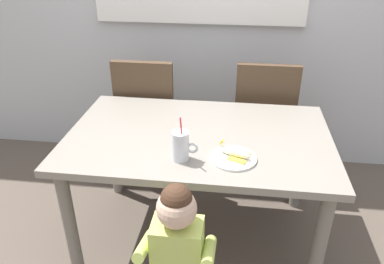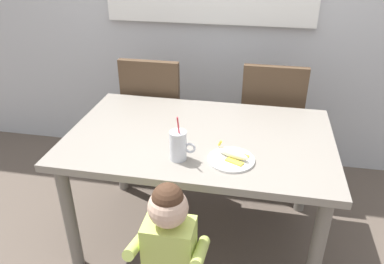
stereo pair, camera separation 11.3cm
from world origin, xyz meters
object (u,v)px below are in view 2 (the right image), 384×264
dining_table (200,149)px  snack_plate (231,160)px  dining_chair_right (271,117)px  milk_cup (179,147)px  peeled_banana (233,154)px  toddler_standing (169,244)px  dining_chair_left (156,111)px

dining_table → snack_plate: (0.20, -0.24, 0.10)m
dining_chair_right → milk_cup: milk_cup is taller
snack_plate → peeled_banana: (0.01, 0.01, 0.03)m
milk_cup → toddler_standing: bearing=-84.0°
dining_chair_left → toddler_standing: size_ratio=1.15×
snack_plate → peeled_banana: 0.03m
dining_chair_left → dining_chair_right: bearing=-176.7°
dining_chair_right → peeled_banana: 0.96m
dining_chair_left → snack_plate: size_ratio=4.17×
toddler_standing → milk_cup: 0.46m
dining_chair_right → snack_plate: (-0.20, -0.93, 0.20)m
dining_table → snack_plate: bearing=-50.0°
dining_chair_left → snack_plate: 1.11m
toddler_standing → dining_chair_left: bearing=108.5°
snack_plate → peeled_banana: bearing=58.6°
milk_cup → dining_table: bearing=78.0°
toddler_standing → dining_table: bearing=88.3°
dining_table → milk_cup: 0.32m
dining_table → milk_cup: (-0.06, -0.27, 0.16)m
dining_table → dining_chair_right: bearing=60.2°
dining_chair_right → peeled_banana: (-0.19, -0.92, 0.22)m
milk_cup → snack_plate: size_ratio=1.08×
milk_cup → peeled_banana: milk_cup is taller
milk_cup → peeled_banana: (0.26, 0.04, -0.04)m
milk_cup → peeled_banana: bearing=9.6°
dining_chair_left → milk_cup: 1.02m
dining_chair_left → peeled_banana: (0.65, -0.87, 0.22)m
snack_plate → peeled_banana: size_ratio=1.33×
dining_table → dining_chair_left: bearing=124.8°
peeled_banana → milk_cup: bearing=-170.4°
toddler_standing → snack_plate: toddler_standing is taller
dining_table → snack_plate: size_ratio=6.31×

